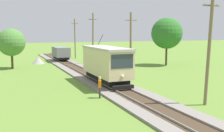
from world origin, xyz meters
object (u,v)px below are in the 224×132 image
track_worker (100,86)px  tree_right_near (167,33)px  freight_car (61,53)px  tree_left_near (11,42)px  utility_pole_mid (131,45)px  utility_pole_near_tram (209,48)px  gravel_pile (38,60)px  utility_pole_distant (75,38)px  utility_pole_far (93,39)px  red_tram (106,63)px

track_worker → tree_right_near: tree_right_near is taller
freight_car → tree_left_near: bearing=-141.3°
utility_pole_mid → tree_left_near: bearing=132.5°
utility_pole_near_tram → gravel_pile: bearing=104.8°
tree_left_near → gravel_pile: bearing=49.3°
utility_pole_distant → utility_pole_far: bearing=-90.0°
tree_left_near → tree_right_near: tree_right_near is taller
utility_pole_distant → gravel_pile: bearing=-139.6°
utility_pole_mid → utility_pole_distant: utility_pole_distant is taller
utility_pole_far → tree_right_near: (10.60, -5.25, 0.85)m
utility_pole_distant → gravel_pile: 11.34m
utility_pole_mid → track_worker: (-6.48, -7.55, -2.88)m
track_worker → tree_left_near: (-5.96, 21.13, 2.85)m
red_tram → utility_pole_mid: bearing=31.1°
gravel_pile → tree_left_near: (-4.22, -4.92, 3.26)m
tree_right_near → utility_pole_near_tram: bearing=-116.6°
utility_pole_near_tram → track_worker: size_ratio=4.56×
utility_pole_far → utility_pole_mid: bearing=-90.0°
track_worker → tree_right_near: 23.86m
utility_pole_near_tram → utility_pole_distant: 38.07m
red_tram → utility_pole_distant: size_ratio=1.07×
utility_pole_far → utility_pole_distant: (-0.00, 11.64, -0.17)m
tree_left_near → tree_right_near: 23.60m
utility_pole_far → track_worker: size_ratio=4.67×
red_tram → gravel_pile: (-4.26, 20.87, -1.62)m
tree_left_near → tree_right_near: bearing=-12.2°
red_tram → tree_right_near: (14.54, 10.97, 2.92)m
utility_pole_mid → track_worker: size_ratio=4.23×
utility_pole_far → track_worker: (-6.48, -21.40, -3.28)m
gravel_pile → track_worker: size_ratio=1.19×
freight_car → tree_right_near: 19.06m
utility_pole_far → tree_left_near: size_ratio=1.43×
track_worker → tree_left_near: 22.14m
utility_pole_mid → utility_pole_far: 13.85m
tree_right_near → gravel_pile: bearing=152.2°
tree_left_near → utility_pole_mid: bearing=-47.5°
utility_pole_near_tram → utility_pole_mid: (0.00, 12.58, -0.30)m
red_tram → tree_right_near: 18.44m
gravel_pile → tree_left_near: bearing=-130.7°
utility_pole_mid → tree_right_near: (10.60, 8.59, 1.25)m
tree_left_near → utility_pole_distant: bearing=43.8°
utility_pole_far → track_worker: bearing=-106.8°
freight_car → tree_left_near: size_ratio=0.89×
freight_car → utility_pole_near_tram: size_ratio=0.64×
utility_pole_near_tram → track_worker: 8.79m
utility_pole_mid → track_worker: utility_pole_mid is taller
red_tram → utility_pole_mid: utility_pole_mid is taller
red_tram → utility_pole_near_tram: size_ratio=1.05×
utility_pole_near_tram → utility_pole_far: (0.00, 26.43, 0.09)m
track_worker → tree_right_near: (17.07, 16.15, 4.13)m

